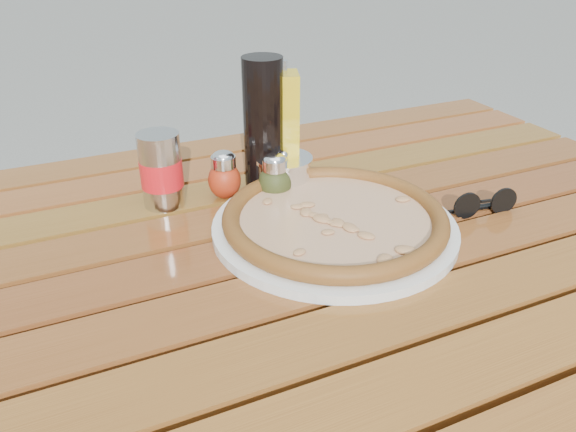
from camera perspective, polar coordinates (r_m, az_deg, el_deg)
name	(u,v)px	position (r m, az deg, el deg)	size (l,w,h in m)	color
table	(293,284)	(0.85, 0.56, -6.87)	(1.40, 0.90, 0.75)	#3A240D
plate	(334,227)	(0.83, 4.72, -1.11)	(0.36, 0.36, 0.01)	silver
pizza	(335,218)	(0.82, 4.76, -0.16)	(0.43, 0.43, 0.03)	beige
pepper_shaker	(224,176)	(0.92, -6.50, 4.10)	(0.07, 0.07, 0.08)	#BA3215
oregano_shaker	(275,179)	(0.91, -1.34, 3.82)	(0.05, 0.05, 0.08)	#3C441B
dark_bottle	(263,125)	(0.93, -2.51, 9.26)	(0.07, 0.07, 0.22)	black
soda_can	(161,171)	(0.91, -12.74, 4.52)	(0.07, 0.07, 0.12)	silver
olive_oil_cruet	(282,128)	(0.95, -0.65, 8.89)	(0.07, 0.07, 0.21)	gold
parmesan_tin	(284,173)	(0.94, -0.42, 4.38)	(0.10, 0.10, 0.07)	white
sunglasses	(484,204)	(0.93, 19.31, 1.16)	(0.11, 0.04, 0.04)	black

